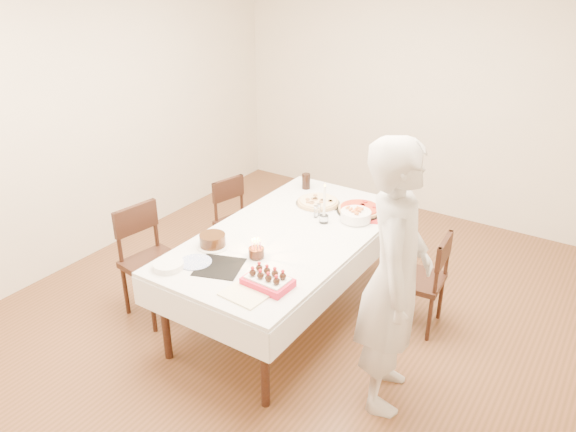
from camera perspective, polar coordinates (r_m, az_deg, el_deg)
The scene contains 22 objects.
floor at distance 4.76m, azimuth 1.21°, elevation -9.63°, with size 5.00×5.00×0.00m, color #53341C.
wall_back at distance 6.31m, azimuth 13.79°, elevation 12.11°, with size 4.50×0.04×2.70m, color beige.
wall_left at distance 5.60m, azimuth -18.85°, elevation 9.82°, with size 0.04×5.00×2.70m, color beige.
dining_table at distance 4.52m, azimuth -0.00°, elevation -6.01°, with size 1.14×2.14×0.75m, color silver.
chair_right_savory at distance 4.51m, azimuth 13.02°, elevation -6.31°, with size 0.42×0.42×0.82m, color black, non-canonical shape.
chair_left_savory at distance 5.27m, azimuth -4.79°, elevation -0.79°, with size 0.42×0.42×0.82m, color black, non-canonical shape.
chair_left_dessert at distance 4.63m, azimuth -13.38°, elevation -4.75°, with size 0.47×0.47×0.92m, color black, non-canonical shape.
person at distance 3.52m, azimuth 10.77°, elevation -6.26°, with size 0.67×0.44×1.82m, color beige.
pizza_white at distance 4.83m, azimuth 3.06°, elevation 1.42°, with size 0.38×0.38×0.04m, color beige.
pizza_pepperoni at distance 4.72m, azimuth 7.30°, elevation 0.68°, with size 0.39×0.39×0.04m, color red.
red_placemat at distance 4.64m, azimuth 8.29°, elevation -0.15°, with size 0.24×0.24×0.01m, color #B21E1E.
pasta_bowl at distance 4.55m, azimuth 6.90°, elevation 0.05°, with size 0.25×0.25×0.08m, color white.
taper_candle at distance 4.44m, azimuth 3.71°, elevation 1.31°, with size 0.07×0.07×0.34m, color white.
shaker_pair at distance 4.58m, azimuth 2.85°, elevation 0.46°, with size 0.09×0.09×0.10m, color white, non-canonical shape.
cola_glass at distance 5.13m, azimuth 1.85°, elevation 3.56°, with size 0.08×0.08×0.14m, color black.
layer_cake at distance 4.17m, azimuth -7.67°, elevation -2.49°, with size 0.24×0.24×0.10m, color #311B0C.
cake_board at distance 3.92m, azimuth -6.99°, elevation -5.19°, with size 0.30×0.30×0.01m, color black.
birthday_cake at distance 3.98m, azimuth -3.24°, elevation -3.27°, with size 0.11×0.11×0.13m, color #3C1B10.
strawberry_box at distance 3.67m, azimuth -2.07°, elevation -6.58°, with size 0.31×0.21×0.08m, color red, non-canonical shape.
box_lid at distance 3.60m, azimuth -4.56°, elevation -8.12°, with size 0.29×0.19×0.02m, color beige.
plate_stack at distance 3.96m, azimuth -12.05°, elevation -4.91°, with size 0.21×0.21×0.04m, color white.
china_plate at distance 4.00m, azimuth -9.38°, elevation -4.65°, with size 0.23×0.23×0.01m, color white.
Camera 1 is at (2.05, -3.30, 2.75)m, focal length 35.00 mm.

